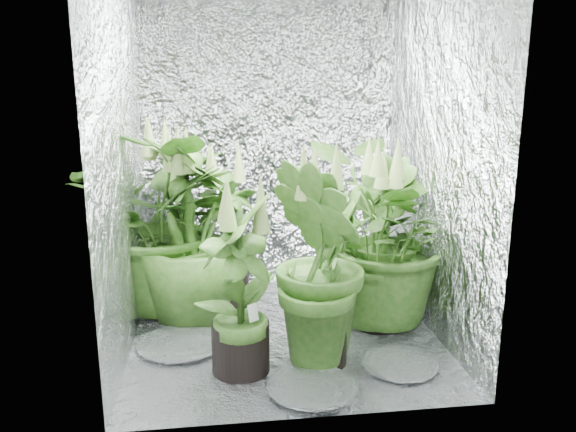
# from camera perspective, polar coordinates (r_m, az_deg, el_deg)

# --- Properties ---
(ground) EXTENTS (1.60, 1.60, 0.00)m
(ground) POSITION_cam_1_polar(r_m,az_deg,el_deg) (3.12, -0.37, -11.77)
(ground) COLOR silver
(ground) RESTS_ON ground
(walls) EXTENTS (1.62, 1.62, 2.00)m
(walls) POSITION_cam_1_polar(r_m,az_deg,el_deg) (2.84, -0.40, 6.82)
(walls) COLOR silver
(walls) RESTS_ON ground
(plant_a) EXTENTS (1.25, 1.25, 1.16)m
(plant_a) POSITION_cam_1_polar(r_m,az_deg,el_deg) (3.30, -12.34, -0.45)
(plant_a) COLOR black
(plant_a) RESTS_ON ground
(plant_b) EXTENTS (0.62, 0.62, 0.99)m
(plant_b) POSITION_cam_1_polar(r_m,az_deg,el_deg) (3.40, -6.40, -1.64)
(plant_b) COLOR black
(plant_b) RESTS_ON ground
(plant_c) EXTENTS (0.56, 0.56, 0.97)m
(plant_c) POSITION_cam_1_polar(r_m,az_deg,el_deg) (3.31, 9.34, -2.15)
(plant_c) COLOR black
(plant_c) RESTS_ON ground
(plant_d) EXTENTS (0.78, 0.78, 1.11)m
(plant_d) POSITION_cam_1_polar(r_m,az_deg,el_deg) (3.14, -9.95, -1.76)
(plant_d) COLOR black
(plant_d) RESTS_ON ground
(plant_e) EXTENTS (0.92, 0.92, 1.07)m
(plant_e) POSITION_cam_1_polar(r_m,az_deg,el_deg) (3.07, 9.48, -2.19)
(plant_e) COLOR black
(plant_e) RESTS_ON ground
(plant_f) EXTENTS (0.51, 0.51, 0.92)m
(plant_f) POSITION_cam_1_polar(r_m,az_deg,el_deg) (2.59, -4.95, -7.26)
(plant_f) COLOR black
(plant_f) RESTS_ON ground
(plant_g) EXTENTS (0.58, 0.58, 1.07)m
(plant_g) POSITION_cam_1_polar(r_m,az_deg,el_deg) (2.63, 3.50, -4.92)
(plant_g) COLOR black
(plant_g) RESTS_ON ground
(circulation_fan) EXTENTS (0.18, 0.34, 0.39)m
(circulation_fan) POSITION_cam_1_polar(r_m,az_deg,el_deg) (3.29, 9.54, -7.43)
(circulation_fan) COLOR black
(circulation_fan) RESTS_ON ground
(plant_label) EXTENTS (0.05, 0.05, 0.08)m
(plant_label) POSITION_cam_1_polar(r_m,az_deg,el_deg) (2.61, -3.58, -9.77)
(plant_label) COLOR white
(plant_label) RESTS_ON plant_f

